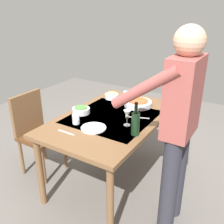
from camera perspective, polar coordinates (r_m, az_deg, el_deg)
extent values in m
plane|color=#66605B|center=(2.94, 0.00, -14.81)|extent=(6.00, 6.00, 0.00)
cube|color=brown|center=(2.54, 0.00, -1.45)|extent=(1.44, 0.91, 0.04)
cube|color=#B2B7C1|center=(2.53, 0.00, -1.08)|extent=(0.79, 0.77, 0.00)
cylinder|color=brown|center=(3.39, 0.24, -1.95)|extent=(0.06, 0.06, 0.73)
cylinder|color=brown|center=(2.52, -15.76, -12.77)|extent=(0.06, 0.06, 0.73)
cylinder|color=brown|center=(3.11, 12.48, -5.09)|extent=(0.06, 0.06, 0.73)
cylinder|color=brown|center=(2.13, -0.40, -19.75)|extent=(0.06, 0.06, 0.73)
cube|color=#523019|center=(2.93, -15.50, -5.29)|extent=(0.40, 0.40, 0.04)
cube|color=brown|center=(2.96, -18.43, -0.16)|extent=(0.40, 0.04, 0.45)
cylinder|color=brown|center=(3.25, -15.02, -6.78)|extent=(0.04, 0.04, 0.43)
cylinder|color=brown|center=(3.07, -19.57, -9.36)|extent=(0.04, 0.04, 0.43)
cylinder|color=brown|center=(3.04, -10.48, -8.60)|extent=(0.04, 0.04, 0.43)
cylinder|color=brown|center=(2.84, -15.08, -11.56)|extent=(0.04, 0.04, 0.43)
cylinder|color=#2D2D38|center=(2.21, 12.66, -15.87)|extent=(0.14, 0.14, 0.88)
cylinder|color=#2D2D38|center=(2.36, 14.35, -13.11)|extent=(0.14, 0.14, 0.88)
cube|color=#9E4C47|center=(1.93, 15.59, 3.23)|extent=(0.36, 0.20, 0.60)
sphere|color=tan|center=(1.84, 16.97, 14.97)|extent=(0.22, 0.22, 0.22)
cylinder|color=#9E4C47|center=(1.83, 7.13, 5.26)|extent=(0.08, 0.52, 0.40)
cylinder|color=#9E4C47|center=(2.13, 11.05, 7.65)|extent=(0.08, 0.52, 0.40)
cylinder|color=black|center=(2.17, 5.26, -2.70)|extent=(0.07, 0.07, 0.20)
cylinder|color=black|center=(2.11, 5.40, 0.72)|extent=(0.03, 0.03, 0.08)
cylinder|color=black|center=(2.09, 5.45, 1.94)|extent=(0.03, 0.03, 0.02)
cylinder|color=white|center=(2.95, 11.69, 2.19)|extent=(0.06, 0.06, 0.01)
cylinder|color=white|center=(2.94, 11.75, 2.88)|extent=(0.01, 0.01, 0.07)
cone|color=white|center=(2.92, 11.86, 4.21)|extent=(0.07, 0.07, 0.07)
cylinder|color=maroon|center=(2.92, 11.83, 3.80)|extent=(0.03, 0.03, 0.03)
cylinder|color=white|center=(2.36, 3.36, -2.92)|extent=(0.06, 0.06, 0.01)
cylinder|color=white|center=(2.35, 3.38, -2.09)|extent=(0.01, 0.01, 0.07)
cone|color=white|center=(2.31, 3.42, -0.47)|extent=(0.07, 0.07, 0.07)
cylinder|color=beige|center=(2.32, 3.41, -0.97)|extent=(0.03, 0.03, 0.03)
cylinder|color=silver|center=(2.39, -8.07, -1.58)|extent=(0.07, 0.07, 0.09)
cylinder|color=silver|center=(2.95, 3.11, 3.64)|extent=(0.06, 0.06, 0.11)
cylinder|color=silver|center=(2.80, 5.83, 1.88)|extent=(0.30, 0.30, 0.05)
cylinder|color=#C6562D|center=(2.79, 5.85, 2.32)|extent=(0.22, 0.22, 0.03)
cylinder|color=silver|center=(2.62, -6.94, 0.31)|extent=(0.18, 0.18, 0.05)
cylinder|color=#4C843D|center=(2.61, -6.96, 0.78)|extent=(0.13, 0.13, 0.03)
cylinder|color=silver|center=(3.01, -0.07, 3.56)|extent=(0.16, 0.16, 0.05)
cylinder|color=tan|center=(3.00, -0.07, 3.97)|extent=(0.12, 0.12, 0.03)
cylinder|color=silver|center=(2.30, -4.16, -3.58)|extent=(0.23, 0.23, 0.01)
cube|color=silver|center=(2.52, 6.07, -1.26)|extent=(0.08, 0.19, 0.00)
cube|color=silver|center=(2.26, -10.21, -4.52)|extent=(0.02, 0.18, 0.00)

